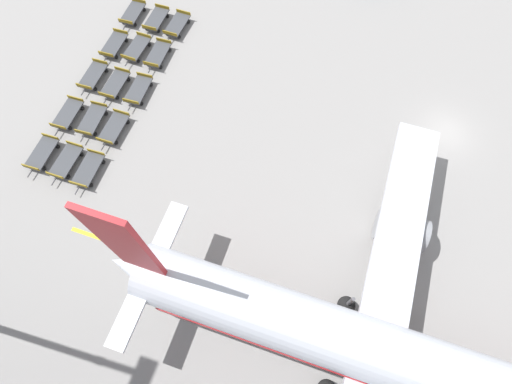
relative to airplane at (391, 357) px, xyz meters
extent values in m
plane|color=gray|center=(-19.41, 2.16, -3.49)|extent=(500.00, 500.00, 0.00)
cylinder|color=silver|center=(0.00, 0.58, 0.22)|extent=(3.64, 32.18, 3.55)
cone|color=silver|center=(0.04, -15.51, 0.22)|extent=(3.39, 4.27, 3.38)
cube|color=red|center=(0.04, -14.84, 5.95)|extent=(0.29, 2.67, 7.91)
cube|color=silver|center=(0.04, -14.92, 0.75)|extent=(9.32, 1.21, 0.24)
cube|color=silver|center=(0.00, -0.71, -0.58)|extent=(33.28, 3.05, 0.44)
cylinder|color=gray|center=(-8.76, -0.33, -1.96)|extent=(2.41, 3.43, 2.40)
cube|color=red|center=(0.00, 0.58, -0.40)|extent=(3.70, 28.96, 0.64)
cylinder|color=#56565B|center=(-2.67, -2.65, -1.78)|extent=(0.24, 0.24, 2.21)
sphere|color=black|center=(-2.67, -2.65, -2.88)|extent=(1.22, 1.22, 1.22)
cube|color=#424449|center=(-23.21, -28.70, -2.94)|extent=(3.12, 1.55, 0.10)
cube|color=olive|center=(-21.71, -28.66, -2.73)|extent=(0.12, 1.48, 0.32)
cube|color=olive|center=(-24.71, -28.74, -2.73)|extent=(0.12, 1.48, 0.32)
cube|color=#333338|center=(-21.32, -28.65, -3.06)|extent=(0.70, 0.08, 0.06)
sphere|color=black|center=(-22.11, -29.30, -3.31)|extent=(0.36, 0.36, 0.36)
sphere|color=black|center=(-22.14, -28.04, -3.31)|extent=(0.36, 0.36, 0.36)
sphere|color=black|center=(-24.27, -29.35, -3.31)|extent=(0.36, 0.36, 0.36)
sphere|color=black|center=(-24.30, -28.10, -3.31)|extent=(0.36, 0.36, 0.36)
cube|color=#424449|center=(-18.91, -28.50, -2.94)|extent=(3.11, 1.53, 0.10)
cube|color=olive|center=(-17.41, -28.47, -2.73)|extent=(0.11, 1.48, 0.32)
cube|color=olive|center=(-20.41, -28.52, -2.73)|extent=(0.11, 1.48, 0.32)
cube|color=#333338|center=(-17.02, -28.46, -3.06)|extent=(0.70, 0.07, 0.06)
sphere|color=black|center=(-17.82, -29.11, -3.31)|extent=(0.36, 0.36, 0.36)
sphere|color=black|center=(-17.84, -27.85, -3.31)|extent=(0.36, 0.36, 0.36)
sphere|color=black|center=(-19.98, -29.14, -3.31)|extent=(0.36, 0.36, 0.36)
sphere|color=black|center=(-20.00, -27.89, -3.31)|extent=(0.36, 0.36, 0.36)
cube|color=#424449|center=(-14.96, -28.53, -2.94)|extent=(3.11, 1.53, 0.10)
cube|color=olive|center=(-13.46, -28.50, -2.73)|extent=(0.11, 1.48, 0.32)
cube|color=olive|center=(-16.46, -28.56, -2.73)|extent=(0.11, 1.48, 0.32)
cube|color=#333338|center=(-13.07, -28.49, -3.06)|extent=(0.70, 0.07, 0.06)
sphere|color=black|center=(-13.87, -29.14, -3.31)|extent=(0.36, 0.36, 0.36)
sphere|color=black|center=(-13.89, -27.88, -3.31)|extent=(0.36, 0.36, 0.36)
sphere|color=black|center=(-16.03, -29.18, -3.31)|extent=(0.36, 0.36, 0.36)
sphere|color=black|center=(-16.05, -27.92, -3.31)|extent=(0.36, 0.36, 0.36)
cube|color=#424449|center=(-10.57, -28.51, -2.94)|extent=(3.12, 1.55, 0.10)
cube|color=olive|center=(-9.07, -28.47, -2.73)|extent=(0.11, 1.48, 0.32)
cube|color=olive|center=(-12.07, -28.54, -2.73)|extent=(0.11, 1.48, 0.32)
cube|color=#333338|center=(-8.68, -28.46, -3.06)|extent=(0.70, 0.08, 0.06)
sphere|color=black|center=(-9.48, -29.11, -3.31)|extent=(0.36, 0.36, 0.36)
sphere|color=black|center=(-9.51, -27.85, -3.31)|extent=(0.36, 0.36, 0.36)
sphere|color=black|center=(-11.64, -29.16, -3.31)|extent=(0.36, 0.36, 0.36)
sphere|color=black|center=(-11.66, -27.90, -3.31)|extent=(0.36, 0.36, 0.36)
cube|color=#424449|center=(-6.50, -28.48, -2.94)|extent=(3.12, 1.55, 0.10)
cube|color=olive|center=(-5.00, -28.45, -2.73)|extent=(0.11, 1.48, 0.32)
cube|color=olive|center=(-8.00, -28.52, -2.73)|extent=(0.11, 1.48, 0.32)
cube|color=#333338|center=(-4.61, -28.44, -3.06)|extent=(0.70, 0.08, 0.06)
sphere|color=black|center=(-5.40, -29.09, -3.31)|extent=(0.36, 0.36, 0.36)
sphere|color=black|center=(-5.43, -27.83, -3.31)|extent=(0.36, 0.36, 0.36)
sphere|color=black|center=(-7.56, -29.14, -3.31)|extent=(0.36, 0.36, 0.36)
sphere|color=black|center=(-7.59, -27.88, -3.31)|extent=(0.36, 0.36, 0.36)
cube|color=#424449|center=(-23.18, -26.18, -2.94)|extent=(3.09, 1.50, 0.10)
cube|color=olive|center=(-21.68, -26.17, -2.73)|extent=(0.09, 1.48, 0.32)
cube|color=olive|center=(-24.68, -26.19, -2.73)|extent=(0.09, 1.48, 0.32)
cube|color=#333338|center=(-21.29, -26.17, -3.06)|extent=(0.70, 0.06, 0.06)
sphere|color=black|center=(-22.10, -26.80, -3.31)|extent=(0.36, 0.36, 0.36)
sphere|color=black|center=(-22.11, -25.55, -3.31)|extent=(0.36, 0.36, 0.36)
sphere|color=black|center=(-24.26, -26.82, -3.31)|extent=(0.36, 0.36, 0.36)
sphere|color=black|center=(-24.26, -25.56, -3.31)|extent=(0.36, 0.36, 0.36)
cube|color=#424449|center=(-19.17, -26.30, -2.94)|extent=(3.14, 1.60, 0.10)
cube|color=olive|center=(-17.67, -26.36, -2.73)|extent=(0.14, 1.48, 0.32)
cube|color=olive|center=(-20.67, -26.24, -2.73)|extent=(0.14, 1.48, 0.32)
cube|color=#333338|center=(-17.28, -26.38, -3.06)|extent=(0.70, 0.09, 0.06)
sphere|color=black|center=(-18.12, -26.97, -3.31)|extent=(0.36, 0.36, 0.36)
sphere|color=black|center=(-18.07, -25.72, -3.31)|extent=(0.36, 0.36, 0.36)
sphere|color=black|center=(-20.27, -26.89, -3.31)|extent=(0.36, 0.36, 0.36)
sphere|color=black|center=(-20.22, -25.63, -3.31)|extent=(0.36, 0.36, 0.36)
cube|color=#424449|center=(-14.73, -26.21, -2.94)|extent=(3.09, 1.49, 0.10)
cube|color=olive|center=(-13.23, -26.21, -2.73)|extent=(0.08, 1.48, 0.32)
cube|color=olive|center=(-16.23, -26.21, -2.73)|extent=(0.08, 1.48, 0.32)
cube|color=#333338|center=(-12.84, -26.21, -3.06)|extent=(0.70, 0.06, 0.06)
sphere|color=black|center=(-13.65, -26.84, -3.31)|extent=(0.36, 0.36, 0.36)
sphere|color=black|center=(-13.65, -25.58, -3.31)|extent=(0.36, 0.36, 0.36)
sphere|color=black|center=(-15.81, -26.84, -3.31)|extent=(0.36, 0.36, 0.36)
sphere|color=black|center=(-15.81, -25.58, -3.31)|extent=(0.36, 0.36, 0.36)
cube|color=#424449|center=(-10.71, -26.28, -2.94)|extent=(3.16, 1.64, 0.10)
cube|color=olive|center=(-9.21, -26.19, -2.73)|extent=(0.16, 1.48, 0.32)
cube|color=olive|center=(-12.21, -26.36, -2.73)|extent=(0.16, 1.48, 0.32)
cube|color=#333338|center=(-8.82, -26.17, -3.06)|extent=(0.70, 0.10, 0.06)
sphere|color=black|center=(-9.60, -26.84, -3.31)|extent=(0.36, 0.36, 0.36)
sphere|color=black|center=(-9.66, -25.59, -3.31)|extent=(0.36, 0.36, 0.36)
sphere|color=black|center=(-11.75, -26.96, -3.31)|extent=(0.36, 0.36, 0.36)
sphere|color=black|center=(-11.82, -25.71, -3.31)|extent=(0.36, 0.36, 0.36)
cube|color=#424449|center=(-6.48, -26.28, -2.94)|extent=(3.09, 1.49, 0.10)
cube|color=olive|center=(-4.97, -26.28, -2.73)|extent=(0.09, 1.48, 0.32)
cube|color=olive|center=(-7.98, -26.27, -2.73)|extent=(0.09, 1.48, 0.32)
cube|color=#333338|center=(-4.58, -26.28, -3.06)|extent=(0.70, 0.06, 0.06)
sphere|color=black|center=(-5.40, -26.91, -3.31)|extent=(0.36, 0.36, 0.36)
sphere|color=black|center=(-5.39, -25.65, -3.31)|extent=(0.36, 0.36, 0.36)
sphere|color=black|center=(-7.56, -26.90, -3.31)|extent=(0.36, 0.36, 0.36)
sphere|color=black|center=(-7.55, -25.64, -3.31)|extent=(0.36, 0.36, 0.36)
cube|color=#424449|center=(-23.14, -23.97, -2.94)|extent=(3.13, 1.57, 0.10)
cube|color=olive|center=(-21.64, -24.01, -2.73)|extent=(0.12, 1.48, 0.32)
cube|color=olive|center=(-24.65, -23.92, -2.73)|extent=(0.12, 1.48, 0.32)
cube|color=#333338|center=(-21.25, -24.02, -3.06)|extent=(0.70, 0.08, 0.06)
sphere|color=black|center=(-22.08, -24.63, -3.31)|extent=(0.36, 0.36, 0.36)
sphere|color=black|center=(-22.05, -23.37, -3.31)|extent=(0.36, 0.36, 0.36)
sphere|color=black|center=(-24.24, -24.56, -3.31)|extent=(0.36, 0.36, 0.36)
sphere|color=black|center=(-24.20, -23.31, -3.31)|extent=(0.36, 0.36, 0.36)
cube|color=#424449|center=(-19.13, -24.13, -2.94)|extent=(3.13, 1.57, 0.10)
cube|color=olive|center=(-17.62, -24.08, -2.73)|extent=(0.12, 1.48, 0.32)
cube|color=olive|center=(-20.63, -24.17, -2.73)|extent=(0.12, 1.48, 0.32)
cube|color=#333338|center=(-17.23, -24.07, -3.06)|extent=(0.70, 0.08, 0.06)
sphere|color=black|center=(-18.03, -24.72, -3.31)|extent=(0.36, 0.36, 0.36)
sphere|color=black|center=(-18.07, -23.47, -3.31)|extent=(0.36, 0.36, 0.36)
sphere|color=black|center=(-20.19, -24.79, -3.31)|extent=(0.36, 0.36, 0.36)
sphere|color=black|center=(-20.22, -23.53, -3.31)|extent=(0.36, 0.36, 0.36)
cube|color=#424449|center=(-14.80, -23.99, -2.94)|extent=(3.15, 1.61, 0.10)
cube|color=olive|center=(-13.30, -23.92, -2.73)|extent=(0.15, 1.48, 0.32)
cube|color=olive|center=(-16.30, -24.06, -2.73)|extent=(0.15, 1.48, 0.32)
cube|color=#333338|center=(-12.91, -23.91, -3.06)|extent=(0.70, 0.09, 0.06)
sphere|color=black|center=(-13.70, -24.57, -3.31)|extent=(0.36, 0.36, 0.36)
sphere|color=black|center=(-13.75, -23.31, -3.31)|extent=(0.36, 0.36, 0.36)
sphere|color=black|center=(-15.85, -24.67, -3.31)|extent=(0.36, 0.36, 0.36)
sphere|color=black|center=(-15.91, -23.41, -3.31)|extent=(0.36, 0.36, 0.36)
cube|color=#424449|center=(-10.54, -24.17, -2.94)|extent=(3.09, 1.48, 0.10)
cube|color=olive|center=(-9.04, -24.16, -2.73)|extent=(0.08, 1.48, 0.32)
cube|color=olive|center=(-12.04, -24.17, -2.73)|extent=(0.08, 1.48, 0.32)
cube|color=#333338|center=(-8.65, -24.16, -3.06)|extent=(0.70, 0.06, 0.06)
sphere|color=black|center=(-9.46, -24.79, -3.31)|extent=(0.36, 0.36, 0.36)
sphere|color=black|center=(-9.46, -23.53, -3.31)|extent=(0.36, 0.36, 0.36)
sphere|color=black|center=(-11.62, -24.80, -3.31)|extent=(0.36, 0.36, 0.36)
sphere|color=black|center=(-11.62, -23.54, -3.31)|extent=(0.36, 0.36, 0.36)
cube|color=#424449|center=(-6.38, -24.24, -2.94)|extent=(3.13, 1.58, 0.10)
cube|color=olive|center=(-4.88, -24.19, -2.73)|extent=(0.13, 1.48, 0.32)
cube|color=olive|center=(-7.88, -24.29, -2.73)|extent=(0.13, 1.48, 0.32)
cube|color=#333338|center=(-4.49, -24.18, -3.06)|extent=(0.70, 0.08, 0.06)
sphere|color=black|center=(-5.28, -24.83, -3.31)|extent=(0.36, 0.36, 0.36)
sphere|color=black|center=(-5.32, -23.58, -3.31)|extent=(0.36, 0.36, 0.36)
sphere|color=black|center=(-7.44, -24.90, -3.31)|extent=(0.36, 0.36, 0.36)
sphere|color=black|center=(-7.48, -23.65, -3.31)|extent=(0.36, 0.36, 0.36)
cube|color=yellow|center=(-1.73, -7.47, -3.49)|extent=(0.38, 31.50, 0.01)
camera|label=1|loc=(3.71, -6.88, 24.51)|focal=28.00mm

